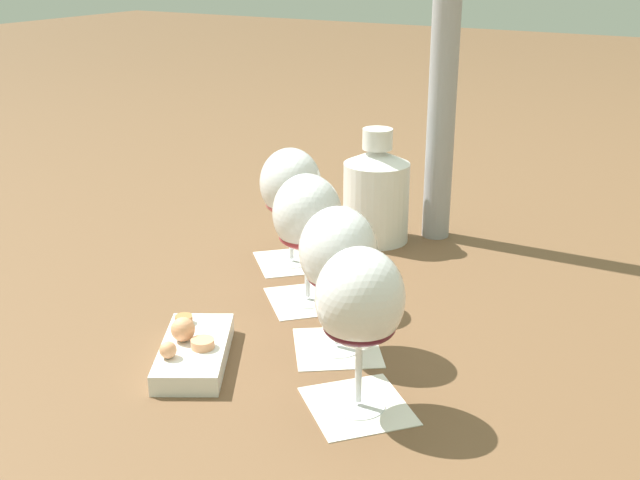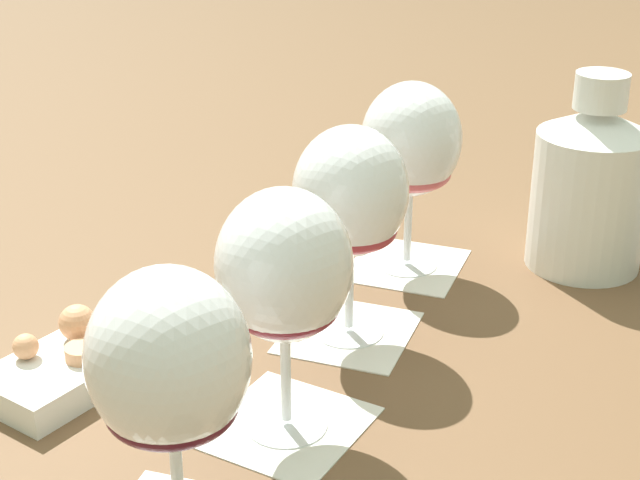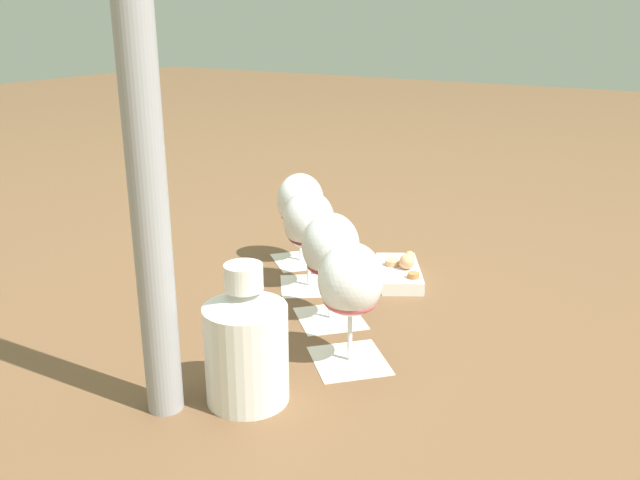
{
  "view_description": "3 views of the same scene",
  "coord_description": "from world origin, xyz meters",
  "views": [
    {
      "loc": [
        0.87,
        0.51,
        0.5
      ],
      "look_at": [
        -0.0,
        -0.0,
        0.12
      ],
      "focal_mm": 45.0,
      "sensor_mm": 36.0,
      "label": 1
    },
    {
      "loc": [
        0.29,
        0.64,
        0.43
      ],
      "look_at": [
        -0.0,
        -0.0,
        0.12
      ],
      "focal_mm": 55.0,
      "sensor_mm": 36.0,
      "label": 2
    },
    {
      "loc": [
        -1.0,
        -0.59,
        0.52
      ],
      "look_at": [
        -0.0,
        -0.0,
        0.12
      ],
      "focal_mm": 38.0,
      "sensor_mm": 36.0,
      "label": 3
    }
  ],
  "objects": [
    {
      "name": "wine_glass_1",
      "position": [
        -0.06,
        -0.05,
        0.13
      ],
      "size": [
        0.1,
        0.1,
        0.19
      ],
      "color": "white",
      "rests_on": "tasting_card_1"
    },
    {
      "name": "tasting_card_2",
      "position": [
        0.05,
        0.06,
        0.0
      ],
      "size": [
        0.16,
        0.16,
        0.0
      ],
      "color": "silver",
      "rests_on": "ground_plane"
    },
    {
      "name": "wine_glass_0",
      "position": [
        -0.17,
        -0.16,
        0.13
      ],
      "size": [
        0.1,
        0.1,
        0.19
      ],
      "color": "white",
      "rests_on": "tasting_card_0"
    },
    {
      "name": "ground_plane",
      "position": [
        0.0,
        0.0,
        0.0
      ],
      "size": [
        8.0,
        8.0,
        0.0
      ],
      "primitive_type": "plane",
      "color": "brown"
    },
    {
      "name": "ceramic_vase",
      "position": [
        -0.34,
        -0.08,
        0.09
      ],
      "size": [
        0.12,
        0.12,
        0.2
      ],
      "color": "white",
      "rests_on": "ground_plane"
    },
    {
      "name": "wine_glass_2",
      "position": [
        0.05,
        0.06,
        0.13
      ],
      "size": [
        0.1,
        0.1,
        0.19
      ],
      "color": "white",
      "rests_on": "tasting_card_2"
    },
    {
      "name": "wine_glass_3",
      "position": [
        0.16,
        0.15,
        0.13
      ],
      "size": [
        0.1,
        0.1,
        0.19
      ],
      "color": "white",
      "rests_on": "tasting_card_3"
    },
    {
      "name": "tasting_card_3",
      "position": [
        0.16,
        0.15,
        0.0
      ],
      "size": [
        0.16,
        0.16,
        0.0
      ],
      "color": "silver",
      "rests_on": "ground_plane"
    },
    {
      "name": "tasting_card_0",
      "position": [
        -0.17,
        -0.16,
        0.0
      ],
      "size": [
        0.16,
        0.16,
        0.0
      ],
      "color": "silver",
      "rests_on": "ground_plane"
    },
    {
      "name": "snack_dish",
      "position": [
        0.17,
        -0.08,
        0.02
      ],
      "size": [
        0.19,
        0.16,
        0.06
      ],
      "color": "white",
      "rests_on": "ground_plane"
    },
    {
      "name": "umbrella_pole",
      "position": [
        -0.41,
        0.0,
        0.41
      ],
      "size": [
        0.05,
        0.05,
        0.83
      ],
      "color": "#99999E",
      "rests_on": "ground_plane"
    },
    {
      "name": "tasting_card_1",
      "position": [
        -0.06,
        -0.05,
        0.0
      ],
      "size": [
        0.16,
        0.16,
        0.0
      ],
      "color": "silver",
      "rests_on": "ground_plane"
    }
  ]
}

